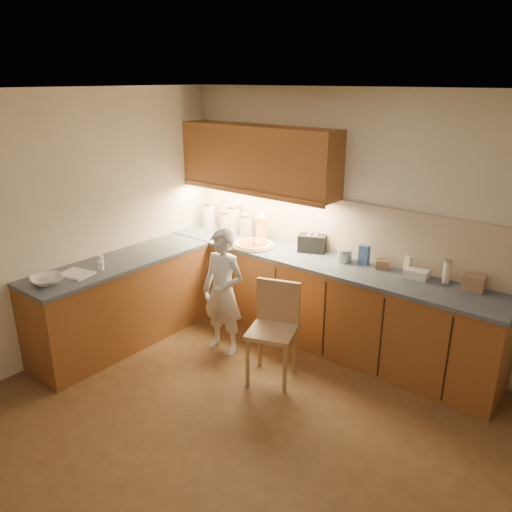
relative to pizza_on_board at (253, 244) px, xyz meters
name	(u,v)px	position (x,y,z in m)	size (l,w,h in m)	color
room	(238,234)	(1.16, -1.61, 0.74)	(4.54, 4.50, 2.62)	brown
l_counter	(250,300)	(0.24, -0.36, -0.48)	(3.77, 2.62, 0.92)	brown
backsplash	(334,226)	(0.79, 0.38, 0.27)	(3.75, 0.02, 0.58)	#C2AF97
upper_cabinets	(258,158)	(-0.11, 0.22, 0.91)	(1.95, 0.36, 0.73)	brown
pizza_on_board	(253,244)	(0.00, 0.00, 0.00)	(0.47, 0.47, 0.19)	tan
child	(223,292)	(0.16, -0.69, -0.29)	(0.47, 0.31, 1.30)	white
wooden_chair	(274,324)	(0.84, -0.74, -0.41)	(0.53, 0.53, 0.92)	tan
mixing_bowl	(47,280)	(-0.79, -1.99, 0.01)	(0.28, 0.28, 0.07)	white
canister_a	(209,215)	(-0.89, 0.23, 0.14)	(0.16, 0.16, 0.32)	white
canister_b	(226,221)	(-0.62, 0.24, 0.10)	(0.14, 0.14, 0.25)	beige
canister_c	(233,219)	(-0.54, 0.28, 0.14)	(0.17, 0.17, 0.32)	white
canister_d	(246,225)	(-0.32, 0.26, 0.11)	(0.16, 0.16, 0.26)	beige
oil_jug	(261,228)	(-0.07, 0.23, 0.12)	(0.12, 0.09, 0.31)	gold
toaster	(312,243)	(0.60, 0.25, 0.07)	(0.33, 0.27, 0.19)	black
steel_pot	(344,255)	(1.01, 0.21, 0.05)	(0.17, 0.17, 0.13)	#A5A4A9
blue_box	(364,255)	(1.21, 0.25, 0.08)	(0.10, 0.07, 0.20)	#375EA5
card_box_a	(383,264)	(1.41, 0.25, 0.02)	(0.13, 0.09, 0.09)	#9A7752
white_bottle	(408,265)	(1.65, 0.28, 0.06)	(0.06, 0.06, 0.17)	white
flat_pack	(417,274)	(1.77, 0.22, 0.02)	(0.21, 0.15, 0.08)	white
tall_jar	(447,271)	(2.02, 0.28, 0.09)	(0.07, 0.07, 0.22)	white
card_box_b	(474,283)	(2.26, 0.26, 0.05)	(0.18, 0.14, 0.14)	#A97D5B
dough_cloth	(76,274)	(-0.78, -1.71, -0.01)	(0.29, 0.22, 0.02)	white
spice_jar_a	(100,259)	(-0.87, -1.38, 0.02)	(0.06, 0.06, 0.09)	white
spice_jar_b	(101,266)	(-0.71, -1.48, 0.02)	(0.06, 0.06, 0.08)	white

